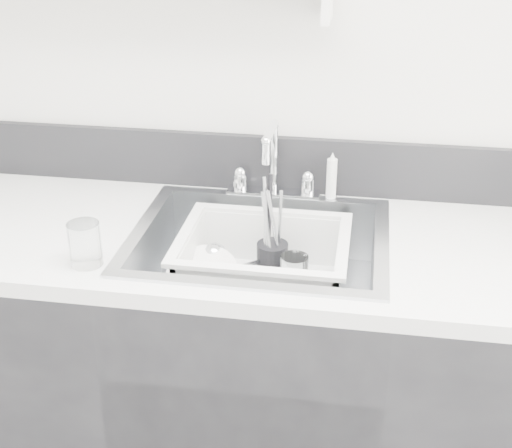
# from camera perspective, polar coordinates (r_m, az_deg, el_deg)

# --- Properties ---
(counter_run) EXTENTS (3.20, 0.62, 0.92)m
(counter_run) POSITION_cam_1_polar(r_m,az_deg,el_deg) (2.03, 0.23, -12.64)
(counter_run) COLOR black
(counter_run) RESTS_ON ground
(backsplash) EXTENTS (3.20, 0.02, 0.16)m
(backsplash) POSITION_cam_1_polar(r_m,az_deg,el_deg) (2.02, 1.61, 4.83)
(backsplash) COLOR black
(backsplash) RESTS_ON counter_run
(sink) EXTENTS (0.64, 0.52, 0.20)m
(sink) POSITION_cam_1_polar(r_m,az_deg,el_deg) (1.82, 0.26, -3.55)
(sink) COLOR silver
(sink) RESTS_ON counter_run
(faucet) EXTENTS (0.26, 0.18, 0.23)m
(faucet) POSITION_cam_1_polar(r_m,az_deg,el_deg) (1.97, 1.39, 3.75)
(faucet) COLOR silver
(faucet) RESTS_ON counter_run
(side_sprayer) EXTENTS (0.03, 0.03, 0.14)m
(side_sprayer) POSITION_cam_1_polar(r_m,az_deg,el_deg) (1.97, 6.07, 3.81)
(side_sprayer) COLOR silver
(side_sprayer) RESTS_ON counter_run
(wash_tub) EXTENTS (0.45, 0.38, 0.17)m
(wash_tub) POSITION_cam_1_polar(r_m,az_deg,el_deg) (1.82, 0.58, -3.33)
(wash_tub) COLOR silver
(wash_tub) RESTS_ON sink
(plate_stack) EXTENTS (0.23, 0.22, 0.09)m
(plate_stack) POSITION_cam_1_polar(r_m,az_deg,el_deg) (1.84, -4.04, -4.67)
(plate_stack) COLOR white
(plate_stack) RESTS_ON wash_tub
(utensil_cup) EXTENTS (0.08, 0.08, 0.28)m
(utensil_cup) POSITION_cam_1_polar(r_m,az_deg,el_deg) (1.87, 1.30, -2.77)
(utensil_cup) COLOR black
(utensil_cup) RESTS_ON wash_tub
(ladle) EXTENTS (0.28, 0.23, 0.08)m
(ladle) POSITION_cam_1_polar(r_m,az_deg,el_deg) (1.86, -1.82, -3.72)
(ladle) COLOR silver
(ladle) RESTS_ON wash_tub
(tumbler_in_tub) EXTENTS (0.09, 0.09, 0.10)m
(tumbler_in_tub) POSITION_cam_1_polar(r_m,az_deg,el_deg) (1.82, 3.07, -4.01)
(tumbler_in_tub) COLOR white
(tumbler_in_tub) RESTS_ON wash_tub
(tumbler_counter) EXTENTS (0.09, 0.09, 0.10)m
(tumbler_counter) POSITION_cam_1_polar(r_m,az_deg,el_deg) (1.68, -13.52, -1.57)
(tumbler_counter) COLOR white
(tumbler_counter) RESTS_ON counter_run
(bowl_small) EXTENTS (0.13, 0.13, 0.03)m
(bowl_small) POSITION_cam_1_polar(r_m,az_deg,el_deg) (1.79, 2.85, -5.94)
(bowl_small) COLOR white
(bowl_small) RESTS_ON wash_tub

